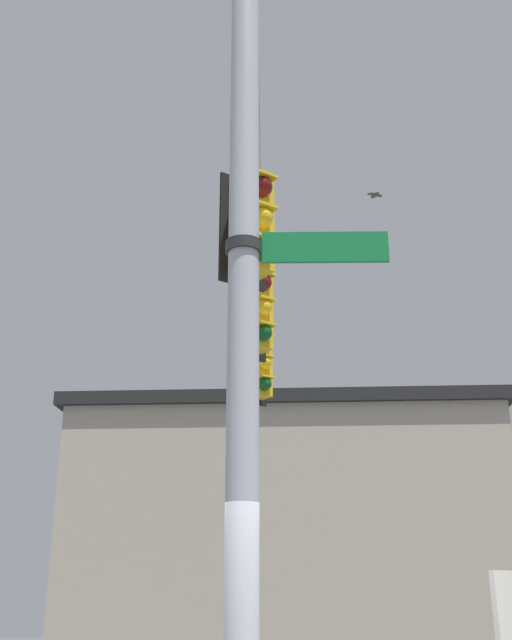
# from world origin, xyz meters

# --- Properties ---
(signal_pole) EXTENTS (0.21, 0.21, 7.12)m
(signal_pole) POSITION_xyz_m (0.00, 0.00, 3.56)
(signal_pole) COLOR #ADB2B7
(signal_pole) RESTS_ON ground
(mast_arm) EXTENTS (4.72, 6.71, 0.20)m
(mast_arm) POSITION_xyz_m (-2.28, -3.30, 6.31)
(mast_arm) COLOR #ADB2B7
(traffic_light_nearest_pole) EXTENTS (0.54, 0.49, 1.31)m
(traffic_light_nearest_pole) POSITION_xyz_m (-1.26, -1.81, 5.52)
(traffic_light_nearest_pole) COLOR black
(traffic_light_mid_inner) EXTENTS (0.54, 0.49, 1.31)m
(traffic_light_mid_inner) POSITION_xyz_m (-2.65, -3.82, 5.52)
(traffic_light_mid_inner) COLOR black
(traffic_light_mid_outer) EXTENTS (0.54, 0.49, 1.31)m
(traffic_light_mid_outer) POSITION_xyz_m (-4.05, -5.83, 5.52)
(traffic_light_mid_outer) COLOR black
(street_name_sign) EXTENTS (0.93, 0.69, 0.22)m
(street_name_sign) POSITION_xyz_m (-0.25, 0.17, 4.18)
(street_name_sign) COLOR #147238
(bird_flying) EXTENTS (0.32, 0.25, 0.08)m
(bird_flying) POSITION_xyz_m (-6.40, -5.37, 9.17)
(bird_flying) COLOR #4C4742
(storefront_building) EXTENTS (12.93, 12.57, 6.33)m
(storefront_building) POSITION_xyz_m (-9.34, -12.41, 3.18)
(storefront_building) COLOR #A89E89
(storefront_building) RESTS_ON ground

